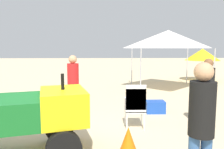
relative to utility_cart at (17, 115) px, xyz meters
name	(u,v)px	position (x,y,z in m)	size (l,w,h in m)	color
utility_cart	(17,115)	(0.00, 0.00, 0.00)	(2.77, 1.87, 1.50)	#146023
stacked_plastic_chairs	(135,103)	(2.29, 1.37, -0.13)	(0.48, 0.48, 1.11)	white
lifeguard_near_left	(73,82)	(0.67, 2.37, 0.24)	(0.32, 0.32, 1.77)	#33598C
lifeguard_near_right	(201,122)	(2.77, -1.25, 0.26)	(0.32, 0.32, 1.80)	#33598C
lifeguard_far_right	(207,88)	(4.07, 1.41, 0.21)	(0.32, 0.32, 1.72)	#33598C
popup_canopy	(168,39)	(4.57, 6.76, 1.60)	(3.12, 3.12, 2.81)	#B2B2B7
beach_umbrella_mid	(202,54)	(7.40, 9.37, 0.80)	(2.01, 2.01, 1.94)	beige
traffic_cone_near	(128,139)	(2.01, 0.18, -0.55)	(0.34, 0.34, 0.48)	orange
cooler_box	(155,107)	(3.10, 2.73, -0.60)	(0.57, 0.39, 0.36)	blue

